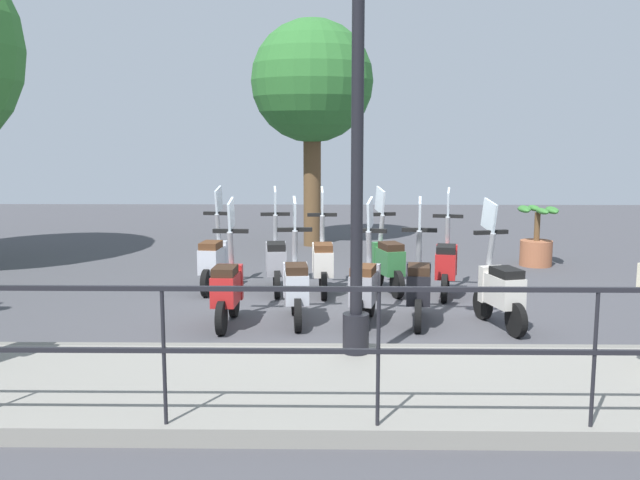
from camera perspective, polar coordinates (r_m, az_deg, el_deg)
ground_plane at (r=9.60m, az=2.98°, el=-5.50°), size 28.00×28.00×0.00m
promenade_walkway at (r=6.57m, az=4.00°, el=-11.57°), size 2.20×20.00×0.15m
fence_railing at (r=5.32m, az=4.71°, el=-7.03°), size 0.04×16.03×1.07m
lamp_post_near at (r=6.92m, az=2.99°, el=5.92°), size 0.26×0.90×4.22m
tree_distant at (r=14.76m, az=-0.64°, el=12.45°), size 2.48×2.48×4.62m
potted_palm at (r=13.14m, az=16.93°, el=-0.06°), size 1.06×0.66×1.05m
scooter_near_0 at (r=8.82m, az=14.20°, el=-3.80°), size 1.21×0.52×1.54m
scooter_near_1 at (r=8.84m, az=7.88°, el=-3.60°), size 1.23×0.44×1.54m
scooter_near_2 at (r=8.72m, az=3.62°, el=-3.69°), size 1.22×0.50×1.54m
scooter_near_3 at (r=8.79m, az=-1.93°, el=-3.59°), size 1.23×0.44×1.54m
scooter_near_4 at (r=8.73m, az=-7.42°, el=-3.74°), size 1.23×0.44×1.54m
scooter_far_0 at (r=10.39m, az=10.05°, el=-1.83°), size 1.22×0.49×1.54m
scooter_far_1 at (r=10.51m, az=5.40°, el=-1.61°), size 1.20×0.54×1.54m
scooter_far_2 at (r=10.39m, az=0.23°, el=-1.69°), size 1.23×0.44×1.54m
scooter_far_3 at (r=10.49m, az=-3.53°, el=-1.60°), size 1.23×0.44×1.54m
scooter_far_4 at (r=10.68m, az=-8.50°, el=-1.50°), size 1.23×0.44×1.54m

